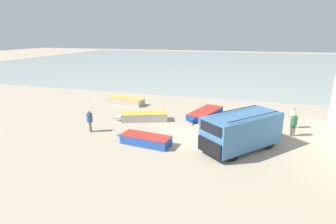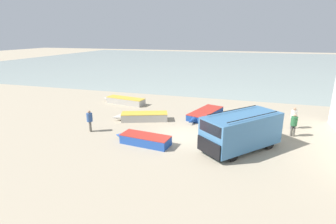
{
  "view_description": "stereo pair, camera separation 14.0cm",
  "coord_description": "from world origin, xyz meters",
  "px_view_note": "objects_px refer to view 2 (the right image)",
  "views": [
    {
      "loc": [
        3.9,
        -17.36,
        7.12
      ],
      "look_at": [
        -1.92,
        2.2,
        1.0
      ],
      "focal_mm": 28.0,
      "sensor_mm": 36.0,
      "label": 1
    },
    {
      "loc": [
        4.04,
        -17.32,
        7.12
      ],
      "look_at": [
        -1.92,
        2.2,
        1.0
      ],
      "focal_mm": 28.0,
      "sensor_mm": 36.0,
      "label": 2
    }
  ],
  "objects_px": {
    "fisherman_1": "(90,119)",
    "fisherman_2": "(294,123)",
    "fishing_rowboat_0": "(205,114)",
    "fisherman_0": "(294,116)",
    "fishing_rowboat_2": "(142,117)",
    "fishing_rowboat_3": "(124,101)",
    "parked_van": "(241,131)",
    "fishing_rowboat_1": "(143,139)"
  },
  "relations": [
    {
      "from": "fisherman_1",
      "to": "fisherman_2",
      "type": "distance_m",
      "value": 14.9
    },
    {
      "from": "fishing_rowboat_1",
      "to": "fisherman_2",
      "type": "relative_size",
      "value": 2.44
    },
    {
      "from": "fishing_rowboat_0",
      "to": "fishing_rowboat_2",
      "type": "relative_size",
      "value": 1.09
    },
    {
      "from": "fishing_rowboat_2",
      "to": "fisherman_2",
      "type": "height_order",
      "value": "fisherman_2"
    },
    {
      "from": "fishing_rowboat_2",
      "to": "fishing_rowboat_0",
      "type": "bearing_deg",
      "value": -172.87
    },
    {
      "from": "fishing_rowboat_0",
      "to": "fishing_rowboat_3",
      "type": "relative_size",
      "value": 1.0
    },
    {
      "from": "fishing_rowboat_0",
      "to": "fishing_rowboat_1",
      "type": "distance_m",
      "value": 7.71
    },
    {
      "from": "parked_van",
      "to": "fishing_rowboat_2",
      "type": "xyz_separation_m",
      "value": [
        -8.21,
        3.57,
        -0.93
      ]
    },
    {
      "from": "fisherman_1",
      "to": "fisherman_2",
      "type": "relative_size",
      "value": 0.98
    },
    {
      "from": "fishing_rowboat_1",
      "to": "fisherman_2",
      "type": "distance_m",
      "value": 10.76
    },
    {
      "from": "fishing_rowboat_0",
      "to": "fisherman_0",
      "type": "distance_m",
      "value": 7.15
    },
    {
      "from": "parked_van",
      "to": "fisherman_0",
      "type": "relative_size",
      "value": 3.16
    },
    {
      "from": "parked_van",
      "to": "fishing_rowboat_0",
      "type": "distance_m",
      "value": 6.99
    },
    {
      "from": "fishing_rowboat_2",
      "to": "fishing_rowboat_3",
      "type": "xyz_separation_m",
      "value": [
        -3.99,
        4.63,
        -0.0
      ]
    },
    {
      "from": "fishing_rowboat_1",
      "to": "fishing_rowboat_3",
      "type": "height_order",
      "value": "fishing_rowboat_3"
    },
    {
      "from": "fisherman_0",
      "to": "fishing_rowboat_2",
      "type": "bearing_deg",
      "value": 64.02
    },
    {
      "from": "fisherman_1",
      "to": "fishing_rowboat_0",
      "type": "bearing_deg",
      "value": 171.9
    },
    {
      "from": "parked_van",
      "to": "fisherman_2",
      "type": "bearing_deg",
      "value": 175.25
    },
    {
      "from": "fisherman_2",
      "to": "fishing_rowboat_0",
      "type": "bearing_deg",
      "value": 79.88
    },
    {
      "from": "fisherman_0",
      "to": "fisherman_1",
      "type": "xyz_separation_m",
      "value": [
        -14.74,
        -5.2,
        -0.02
      ]
    },
    {
      "from": "parked_van",
      "to": "fishing_rowboat_0",
      "type": "xyz_separation_m",
      "value": [
        -3.26,
        6.1,
        -0.98
      ]
    },
    {
      "from": "fishing_rowboat_0",
      "to": "fisherman_2",
      "type": "distance_m",
      "value": 7.36
    },
    {
      "from": "fishing_rowboat_2",
      "to": "fisherman_2",
      "type": "bearing_deg",
      "value": 159.21
    },
    {
      "from": "fishing_rowboat_1",
      "to": "fishing_rowboat_2",
      "type": "distance_m",
      "value": 4.99
    },
    {
      "from": "fishing_rowboat_0",
      "to": "fisherman_2",
      "type": "bearing_deg",
      "value": 85.82
    },
    {
      "from": "fisherman_1",
      "to": "parked_van",
      "type": "bearing_deg",
      "value": 133.5
    },
    {
      "from": "fisherman_1",
      "to": "fishing_rowboat_2",
      "type": "bearing_deg",
      "value": -173.97
    },
    {
      "from": "fishing_rowboat_3",
      "to": "fisherman_0",
      "type": "relative_size",
      "value": 3.06
    },
    {
      "from": "parked_van",
      "to": "fishing_rowboat_0",
      "type": "height_order",
      "value": "parked_van"
    },
    {
      "from": "fishing_rowboat_3",
      "to": "fisherman_1",
      "type": "bearing_deg",
      "value": 108.41
    },
    {
      "from": "parked_van",
      "to": "fishing_rowboat_0",
      "type": "relative_size",
      "value": 1.03
    },
    {
      "from": "fishing_rowboat_1",
      "to": "parked_van",
      "type": "bearing_deg",
      "value": -163.81
    },
    {
      "from": "fisherman_0",
      "to": "fisherman_2",
      "type": "distance_m",
      "value": 1.79
    },
    {
      "from": "fishing_rowboat_2",
      "to": "fisherman_0",
      "type": "height_order",
      "value": "fisherman_0"
    },
    {
      "from": "parked_van",
      "to": "fishing_rowboat_3",
      "type": "bearing_deg",
      "value": -82.4
    },
    {
      "from": "parked_van",
      "to": "fisherman_0",
      "type": "distance_m",
      "value": 6.42
    },
    {
      "from": "fisherman_1",
      "to": "fishing_rowboat_1",
      "type": "bearing_deg",
      "value": 121.51
    },
    {
      "from": "parked_van",
      "to": "fisherman_0",
      "type": "height_order",
      "value": "parked_van"
    },
    {
      "from": "fishing_rowboat_1",
      "to": "fisherman_1",
      "type": "bearing_deg",
      "value": -4.92
    },
    {
      "from": "fishing_rowboat_1",
      "to": "fisherman_0",
      "type": "xyz_separation_m",
      "value": [
        10.03,
        6.19,
        0.69
      ]
    },
    {
      "from": "parked_van",
      "to": "fishing_rowboat_3",
      "type": "distance_m",
      "value": 14.73
    },
    {
      "from": "fisherman_0",
      "to": "fisherman_1",
      "type": "bearing_deg",
      "value": 75.84
    }
  ]
}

